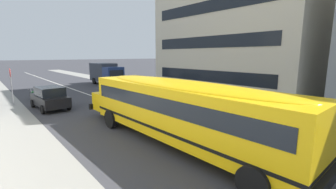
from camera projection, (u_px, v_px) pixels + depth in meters
name	position (u px, v px, depth m)	size (l,w,h in m)	color
ground_plane	(222.00, 141.00, 10.40)	(400.00, 400.00, 0.00)	#38383D
sidewalk_far	(288.00, 115.00, 15.00)	(120.00, 3.00, 0.01)	gray
lane_centreline	(222.00, 141.00, 10.40)	(110.00, 0.16, 0.01)	silver
school_bus	(176.00, 106.00, 9.95)	(12.72, 3.02, 2.83)	yellow
parked_car_silver_beside_sign	(132.00, 84.00, 24.20)	(3.97, 2.01, 1.64)	#B7BABF
parked_car_black_by_entrance	(50.00, 97.00, 16.51)	(3.99, 2.06, 1.64)	black
box_truck	(106.00, 73.00, 30.22)	(6.05, 2.48, 2.82)	navy
motorcycle_by_crossing	(34.00, 95.00, 19.83)	(2.00, 0.56, 0.94)	black
stop_sign_post	(10.00, 77.00, 17.40)	(0.70, 0.07, 2.90)	slate
apartment_block_far_left	(239.00, 14.00, 24.06)	(16.36, 10.16, 16.50)	beige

